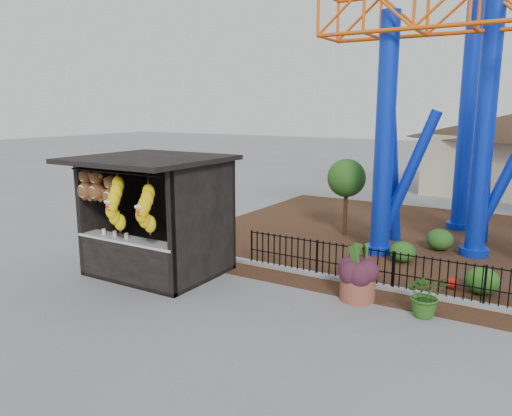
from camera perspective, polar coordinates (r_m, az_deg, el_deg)
The scene contains 9 objects.
ground at distance 11.16m, azimuth -3.44°, elevation -11.52°, with size 120.00×120.00×0.00m, color slate.
mulch_bed at distance 17.09m, azimuth 23.96°, elevation -4.30°, with size 18.00×12.00×0.02m, color #331E11.
curb at distance 12.35m, azimuth 20.79°, elevation -9.67°, with size 18.00×0.18×0.12m, color gray.
prize_booth at distance 13.21m, azimuth -12.13°, elevation -1.12°, with size 3.50×3.40×3.12m.
picket_fence at distance 12.09m, azimuth 25.16°, elevation -8.25°, with size 12.20×0.06×1.00m, color black, non-canonical shape.
terracotta_planter at distance 11.81m, azimuth 11.53°, elevation -8.90°, with size 0.81×0.81×0.58m, color brown.
planter_foliage at distance 11.61m, azimuth 11.65°, elevation -6.07°, with size 0.70×0.70×0.64m, color #361522.
potted_plant at distance 11.23m, azimuth 18.90°, elevation -9.32°, with size 0.87×0.76×0.97m, color #235B1B.
landscaping at distance 14.63m, azimuth 24.67°, elevation -5.69°, with size 8.17×4.15×0.66m.
Camera 1 is at (5.90, -8.42, 4.35)m, focal length 35.00 mm.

